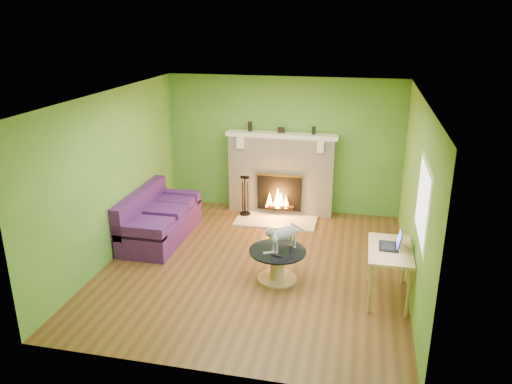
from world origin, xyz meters
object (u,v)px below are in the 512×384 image
Objects in this scene: coffee_table at (277,263)px; cat at (284,236)px; sofa at (158,220)px; desk at (390,255)px.

cat is (0.08, 0.05, 0.40)m from coffee_table.
cat is at bearing -22.03° from sofa.
desk is at bearing 34.01° from cat.
cat reaches higher than sofa.
cat is (-1.46, 0.21, 0.03)m from desk.
cat is at bearing 32.01° from coffee_table.
coffee_table is (2.27, -1.00, -0.05)m from sofa.
sofa is 2.56m from cat.
desk is 1.51× the size of cat.
sofa is 1.89× the size of desk.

